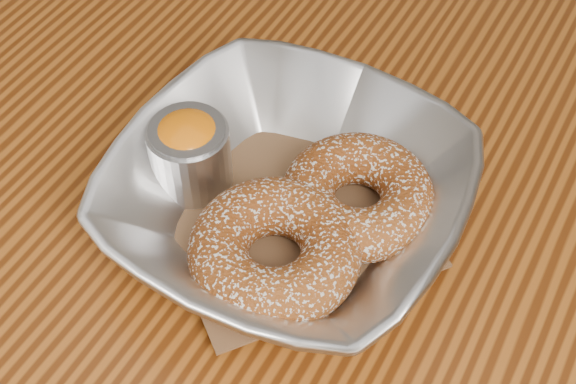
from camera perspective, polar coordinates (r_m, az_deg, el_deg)
The scene contains 5 objects.
serving_bowl at distance 0.47m, azimuth 0.00°, elevation -0.35°, with size 0.21×0.21×0.05m, color silver.
parchment at distance 0.49m, azimuth 0.00°, elevation -1.56°, with size 0.14×0.14×0.00m, color brown.
donut_back at distance 0.48m, azimuth 4.97°, elevation -0.25°, with size 0.09×0.09×0.03m, color brown.
donut_front at distance 0.45m, azimuth -0.95°, elevation -4.19°, with size 0.10×0.10×0.03m, color brown.
ramekin at distance 0.49m, azimuth -7.00°, elevation 2.86°, with size 0.05×0.05×0.05m.
Camera 1 is at (0.14, -0.18, 1.15)m, focal length 50.00 mm.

